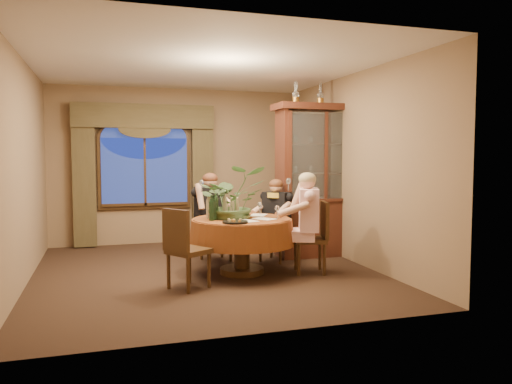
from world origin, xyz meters
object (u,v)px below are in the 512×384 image
object	(u,v)px
chair_back_right	(276,229)
wine_bottle_1	(225,206)
person_scarf	(277,220)
wine_bottle_4	(214,207)
dining_table	(242,246)
oil_lamp_left	(296,93)
oil_lamp_center	(320,94)
wine_bottle_0	(216,205)
chair_back	(216,229)
stoneware_vase	(234,207)
wine_bottle_2	(212,208)
china_cabinet	(320,180)
chair_front_left	(189,249)
oil_lamp_right	(344,95)
wine_bottle_3	(209,206)
person_pink	(309,223)
olive_bowl	(245,217)
chair_right	(310,238)
person_back	(210,217)
centerpiece_plant	(232,174)

from	to	relation	value
chair_back_right	wine_bottle_1	distance (m)	1.16
person_scarf	wine_bottle_4	bearing A→B (deg)	80.49
dining_table	oil_lamp_left	distance (m)	2.59
oil_lamp_center	wine_bottle_0	bearing A→B (deg)	-160.45
chair_back	stoneware_vase	xyz separation A→B (m)	(0.09, -0.78, 0.41)
chair_back	wine_bottle_2	world-z (taller)	wine_bottle_2
china_cabinet	chair_front_left	world-z (taller)	china_cabinet
oil_lamp_right	wine_bottle_4	size ratio (longest dim) A/B	1.03
oil_lamp_left	stoneware_vase	xyz separation A→B (m)	(-1.17, -0.72, -1.67)
dining_table	chair_front_left	bearing A→B (deg)	-146.35
wine_bottle_1	wine_bottle_3	world-z (taller)	same
oil_lamp_center	wine_bottle_4	bearing A→B (deg)	-154.54
oil_lamp_center	chair_back	bearing A→B (deg)	177.65
chair_back	wine_bottle_3	xyz separation A→B (m)	(-0.27, -0.79, 0.44)
oil_lamp_center	person_pink	world-z (taller)	oil_lamp_center
dining_table	olive_bowl	distance (m)	0.41
oil_lamp_center	wine_bottle_1	distance (m)	2.51
oil_lamp_left	chair_front_left	bearing A→B (deg)	-143.98
oil_lamp_center	stoneware_vase	xyz separation A→B (m)	(-1.59, -0.72, -1.67)
chair_back	wine_bottle_2	distance (m)	1.16
chair_right	stoneware_vase	bearing A→B (deg)	83.53
china_cabinet	oil_lamp_right	distance (m)	1.43
oil_lamp_right	chair_back_right	xyz separation A→B (m)	(-1.23, -0.22, -2.08)
chair_right	person_back	distance (m)	1.62
oil_lamp_right	wine_bottle_2	xyz separation A→B (m)	(-2.37, -0.96, -1.65)
olive_bowl	chair_back_right	bearing A→B (deg)	45.54
chair_front_left	person_pink	world-z (taller)	person_pink
chair_right	chair_front_left	xyz separation A→B (m)	(-1.70, -0.30, 0.00)
china_cabinet	oil_lamp_center	xyz separation A→B (m)	(0.00, 0.00, 1.37)
oil_lamp_center	oil_lamp_right	distance (m)	0.42
chair_right	wine_bottle_1	size ratio (longest dim) A/B	2.91
dining_table	chair_front_left	size ratio (longest dim) A/B	1.49
oil_lamp_right	centerpiece_plant	bearing A→B (deg)	-160.62
dining_table	wine_bottle_0	world-z (taller)	wine_bottle_0
person_pink	wine_bottle_0	bearing A→B (deg)	86.09
oil_lamp_left	chair_back_right	size ratio (longest dim) A/B	0.35
china_cabinet	person_back	distance (m)	1.85
oil_lamp_right	wine_bottle_0	bearing A→B (deg)	-163.86
person_pink	wine_bottle_1	world-z (taller)	person_pink
chair_front_left	wine_bottle_1	size ratio (longest dim) A/B	2.91
chair_back_right	stoneware_vase	xyz separation A→B (m)	(-0.77, -0.50, 0.41)
oil_lamp_right	chair_back_right	world-z (taller)	oil_lamp_right
china_cabinet	person_scarf	world-z (taller)	china_cabinet
chair_back_right	wine_bottle_2	distance (m)	1.43
person_scarf	wine_bottle_2	bearing A→B (deg)	81.51
china_cabinet	oil_lamp_right	xyz separation A→B (m)	(0.42, 0.00, 1.37)
person_back	chair_front_left	bearing A→B (deg)	53.55
wine_bottle_2	wine_bottle_4	distance (m)	0.07
chair_back	wine_bottle_1	distance (m)	0.96
wine_bottle_1	oil_lamp_left	bearing A→B (deg)	30.83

